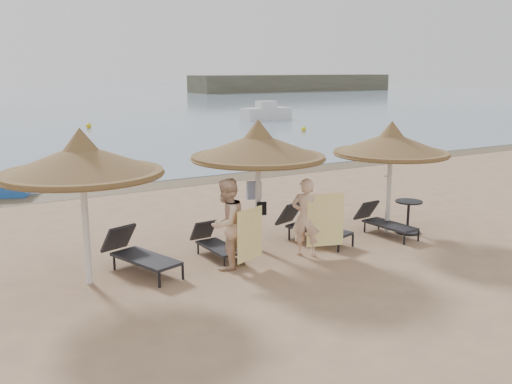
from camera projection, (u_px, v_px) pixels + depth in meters
ground at (287, 264)px, 12.19m from camera, size 160.00×160.00×0.00m
wet_sand_strip at (139, 187)px, 20.08m from camera, size 200.00×1.60×0.01m
palapa_left at (81, 161)px, 10.57m from camera, size 3.06×3.06×3.03m
palapa_center at (258, 147)px, 12.63m from camera, size 3.03×3.03×3.00m
palapa_right at (391, 144)px, 14.08m from camera, size 2.87×2.87×2.84m
lounger_far_left at (138, 253)px, 11.68m from camera, size 1.20×2.06×0.87m
lounger_near_left at (215, 242)px, 12.62m from camera, size 0.58×1.61×0.71m
lounger_near_right at (310, 225)px, 13.77m from camera, size 1.15×2.03×0.86m
lounger_far_right at (383, 221)px, 14.32m from camera, size 0.70×1.75×0.76m
side_table at (408, 218)px, 14.45m from camera, size 0.68×0.68×0.82m
person_left at (227, 217)px, 11.72m from camera, size 1.20×1.06×2.20m
person_right at (306, 211)px, 12.54m from camera, size 1.10×1.08×2.04m
towel_left at (250, 234)px, 11.68m from camera, size 0.74×0.29×1.10m
towel_right at (325, 220)px, 12.55m from camera, size 0.82×0.27×1.20m
bag_patterned at (254, 190)px, 13.00m from camera, size 0.35×0.19×0.42m
bag_dark at (262, 209)px, 12.79m from camera, size 0.22×0.12×0.30m
buoy_mid at (89, 126)px, 39.85m from camera, size 0.38×0.38×0.38m
buoy_right at (304, 129)px, 37.83m from camera, size 0.33×0.33×0.33m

